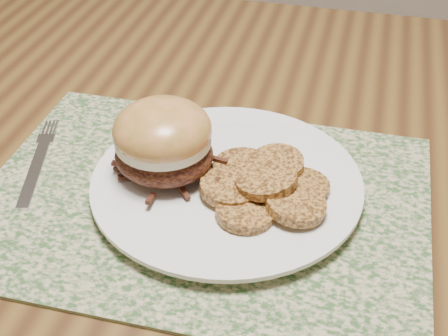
# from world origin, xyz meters

# --- Properties ---
(dining_table) EXTENTS (1.50, 0.90, 0.75)m
(dining_table) POSITION_xyz_m (0.00, 0.00, 0.67)
(dining_table) COLOR brown
(dining_table) RESTS_ON ground
(placemat) EXTENTS (0.45, 0.33, 0.00)m
(placemat) POSITION_xyz_m (0.11, -0.07, 0.75)
(placemat) COLOR #34572C
(placemat) RESTS_ON dining_table
(dinner_plate) EXTENTS (0.26, 0.26, 0.02)m
(dinner_plate) POSITION_xyz_m (0.13, -0.06, 0.76)
(dinner_plate) COLOR white
(dinner_plate) RESTS_ON placemat
(pork_sandwich) EXTENTS (0.13, 0.13, 0.08)m
(pork_sandwich) POSITION_xyz_m (0.07, -0.06, 0.81)
(pork_sandwich) COLOR black
(pork_sandwich) RESTS_ON dinner_plate
(roasted_potatoes) EXTENTS (0.14, 0.15, 0.03)m
(roasted_potatoes) POSITION_xyz_m (0.18, -0.07, 0.78)
(roasted_potatoes) COLOR #AC7232
(roasted_potatoes) RESTS_ON dinner_plate
(fork) EXTENTS (0.06, 0.16, 0.00)m
(fork) POSITION_xyz_m (-0.08, -0.06, 0.76)
(fork) COLOR silver
(fork) RESTS_ON placemat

